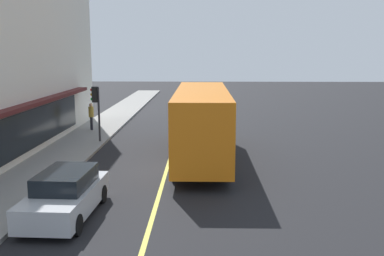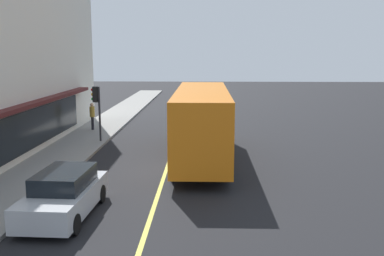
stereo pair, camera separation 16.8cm
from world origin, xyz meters
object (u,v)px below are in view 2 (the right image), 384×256
(bus, at_px, (202,120))
(pedestrian_near_storefront, at_px, (92,114))
(traffic_light, at_px, (96,101))
(car_silver, at_px, (64,194))

(bus, height_order, pedestrian_near_storefront, bus)
(traffic_light, height_order, pedestrian_near_storefront, traffic_light)
(car_silver, xyz_separation_m, pedestrian_near_storefront, (15.28, 2.96, 0.51))
(bus, xyz_separation_m, pedestrian_near_storefront, (7.40, 7.42, -0.74))
(traffic_light, bearing_deg, car_silver, -171.60)
(bus, distance_m, pedestrian_near_storefront, 10.50)
(traffic_light, bearing_deg, bus, -120.80)
(bus, bearing_deg, car_silver, 150.50)
(car_silver, bearing_deg, pedestrian_near_storefront, 10.97)
(traffic_light, distance_m, car_silver, 11.81)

